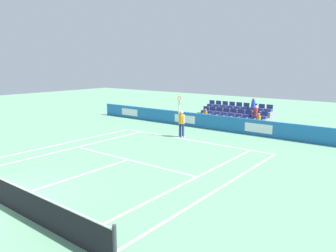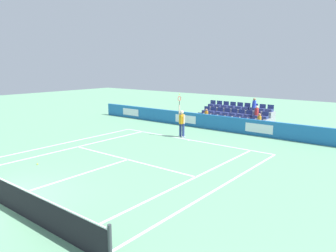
{
  "view_description": "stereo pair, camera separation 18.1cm",
  "coord_description": "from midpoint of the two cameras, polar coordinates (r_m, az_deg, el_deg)",
  "views": [
    {
      "loc": [
        -11.11,
        4.63,
        4.7
      ],
      "look_at": [
        0.43,
        -10.21,
        1.1
      ],
      "focal_mm": 34.35,
      "sensor_mm": 36.0,
      "label": 1
    },
    {
      "loc": [
        -11.25,
        4.52,
        4.7
      ],
      "look_at": [
        0.43,
        -10.21,
        1.1
      ],
      "focal_mm": 34.35,
      "sensor_mm": 36.0,
      "label": 2
    }
  ],
  "objects": [
    {
      "name": "loose_tennis_ball",
      "position": [
        16.61,
        -22.4,
        -6.32
      ],
      "size": [
        0.07,
        0.07,
        0.07
      ],
      "primitive_type": "sphere",
      "color": "#D1E533",
      "rests_on": "ground"
    },
    {
      "name": "line_centre_service",
      "position": [
        14.41,
        -16.54,
        -8.66
      ],
      "size": [
        0.1,
        6.4,
        0.01
      ],
      "primitive_type": "cube",
      "color": "white",
      "rests_on": "ground"
    },
    {
      "name": "line_centre_mark",
      "position": [
        20.37,
        3.42,
        -2.51
      ],
      "size": [
        0.1,
        0.2,
        0.01
      ],
      "primitive_type": "cube",
      "color": "white",
      "rests_on": "ground"
    },
    {
      "name": "line_doubles_sideline_right",
      "position": [
        12.85,
        8.93,
        -10.73
      ],
      "size": [
        0.1,
        11.89,
        0.01
      ],
      "primitive_type": "cube",
      "color": "white",
      "rests_on": "ground"
    },
    {
      "name": "line_singles_sideline_right",
      "position": [
        13.52,
        3.78,
        -9.52
      ],
      "size": [
        0.1,
        11.89,
        0.01
      ],
      "primitive_type": "cube",
      "color": "white",
      "rests_on": "ground"
    },
    {
      "name": "stadium_stand",
      "position": [
        25.57,
        11.42,
        1.27
      ],
      "size": [
        5.58,
        2.85,
        2.19
      ],
      "color": "gray",
      "rests_on": "ground"
    },
    {
      "name": "line_baseline",
      "position": [
        20.45,
        3.58,
        -2.46
      ],
      "size": [
        10.97,
        0.1,
        0.01
      ],
      "primitive_type": "cube",
      "color": "white",
      "rests_on": "ground"
    },
    {
      "name": "tennis_player",
      "position": [
        20.99,
        2.17,
        0.66
      ],
      "size": [
        0.53,
        0.37,
        2.85
      ],
      "color": "navy",
      "rests_on": "ground"
    },
    {
      "name": "sponsor_barrier",
      "position": [
        23.55,
        8.88,
        0.53
      ],
      "size": [
        23.94,
        0.22,
        1.07
      ],
      "color": "#1E66AD",
      "rests_on": "ground"
    },
    {
      "name": "line_singles_sideline_left",
      "position": [
        19.15,
        -17.11,
        -3.85
      ],
      "size": [
        0.1,
        11.89,
        0.01
      ],
      "primitive_type": "cube",
      "color": "white",
      "rests_on": "ground"
    },
    {
      "name": "line_service",
      "position": [
        16.36,
        -7.39,
        -5.94
      ],
      "size": [
        8.23,
        0.1,
        0.01
      ],
      "primitive_type": "cube",
      "color": "white",
      "rests_on": "ground"
    },
    {
      "name": "line_doubles_sideline_left",
      "position": [
        20.26,
        -19.35,
        -3.19
      ],
      "size": [
        0.1,
        11.89,
        0.01
      ],
      "primitive_type": "cube",
      "color": "white",
      "rests_on": "ground"
    }
  ]
}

